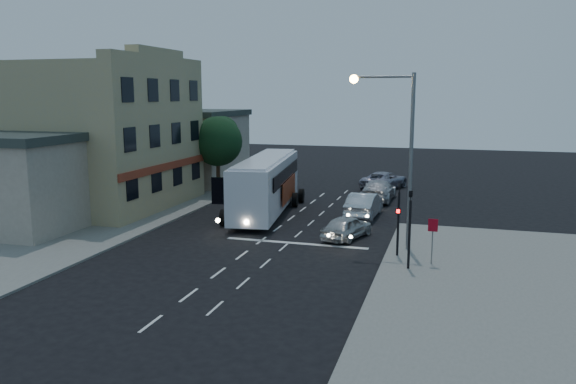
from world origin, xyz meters
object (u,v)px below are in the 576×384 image
(car_suv, at_px, (347,227))
(streetlight, at_px, (398,141))
(car_sedan_a, at_px, (364,205))
(tour_bus, at_px, (266,183))
(street_tree, at_px, (218,139))
(car_sedan_b, at_px, (378,190))
(car_sedan_c, at_px, (384,180))
(traffic_signal_side, at_px, (410,220))
(regulatory_sign, at_px, (433,234))
(traffic_signal_main, at_px, (399,210))

(car_suv, xyz_separation_m, streetlight, (2.86, -1.60, 5.06))
(car_sedan_a, height_order, streetlight, streetlight)
(tour_bus, relative_size, street_tree, 2.06)
(car_sedan_b, relative_size, car_sedan_c, 1.03)
(traffic_signal_side, bearing_deg, street_tree, 135.50)
(car_sedan_a, relative_size, car_sedan_b, 0.91)
(car_sedan_b, xyz_separation_m, regulatory_sign, (4.60, -16.01, 0.79))
(car_sedan_c, bearing_deg, tour_bus, 80.42)
(regulatory_sign, bearing_deg, car_suv, 140.04)
(car_sedan_a, relative_size, car_sedan_c, 0.93)
(car_sedan_a, height_order, street_tree, street_tree)
(car_sedan_b, xyz_separation_m, street_tree, (-12.91, -0.75, 3.70))
(car_sedan_c, distance_m, regulatory_sign, 22.27)
(car_suv, xyz_separation_m, car_sedan_c, (-0.01, 17.69, 0.07))
(car_sedan_a, height_order, traffic_signal_side, traffic_signal_side)
(car_suv, bearing_deg, car_sedan_b, -73.71)
(car_sedan_b, xyz_separation_m, car_sedan_c, (-0.23, 5.72, -0.06))
(car_sedan_c, bearing_deg, car_sedan_a, 108.74)
(street_tree, bearing_deg, traffic_signal_main, -42.03)
(tour_bus, xyz_separation_m, regulatory_sign, (11.39, -9.35, -0.48))
(traffic_signal_main, relative_size, street_tree, 0.66)
(regulatory_sign, xyz_separation_m, street_tree, (-17.51, 15.26, 2.90))
(traffic_signal_side, xyz_separation_m, street_tree, (-16.51, 16.22, 2.08))
(car_suv, relative_size, regulatory_sign, 1.79)
(car_suv, height_order, car_sedan_b, car_sedan_b)
(regulatory_sign, distance_m, street_tree, 23.40)
(traffic_signal_main, xyz_separation_m, regulatory_sign, (1.70, -1.01, -0.82))
(tour_bus, height_order, car_sedan_c, tour_bus)
(car_suv, height_order, streetlight, streetlight)
(traffic_signal_main, distance_m, regulatory_sign, 2.14)
(traffic_signal_side, relative_size, regulatory_sign, 1.86)
(tour_bus, height_order, car_suv, tour_bus)
(car_sedan_a, bearing_deg, traffic_signal_side, 111.10)
(regulatory_sign, bearing_deg, traffic_signal_main, 149.16)
(car_sedan_c, distance_m, traffic_signal_side, 23.07)
(streetlight, bearing_deg, car_sedan_a, 110.59)
(car_sedan_b, xyz_separation_m, traffic_signal_side, (3.60, -16.97, 1.62))
(street_tree, bearing_deg, car_sedan_b, 3.32)
(car_sedan_b, height_order, regulatory_sign, regulatory_sign)
(traffic_signal_main, bearing_deg, car_sedan_a, 109.00)
(tour_bus, distance_m, car_sedan_c, 14.07)
(regulatory_sign, bearing_deg, streetlight, 128.75)
(car_suv, distance_m, regulatory_sign, 6.35)
(regulatory_sign, relative_size, street_tree, 0.35)
(tour_bus, bearing_deg, car_sedan_c, 54.21)
(traffic_signal_main, distance_m, street_tree, 21.38)
(traffic_signal_main, bearing_deg, street_tree, 137.97)
(tour_bus, height_order, car_sedan_b, tour_bus)
(street_tree, bearing_deg, traffic_signal_side, -44.50)
(traffic_signal_side, xyz_separation_m, streetlight, (-0.96, 3.40, 3.31))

